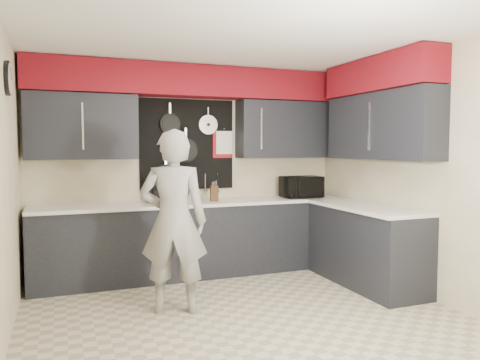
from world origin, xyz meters
name	(u,v)px	position (x,y,z in m)	size (l,w,h in m)	color
ground	(239,312)	(0.00, 0.00, 0.00)	(4.00, 4.00, 0.00)	beige
back_wall_assembly	(194,114)	(0.01, 1.60, 2.01)	(4.00, 0.36, 2.60)	beige
right_wall_assembly	(384,116)	(1.85, 0.26, 1.94)	(0.36, 3.50, 2.60)	beige
left_wall_assembly	(4,179)	(-1.99, 0.02, 1.33)	(0.05, 3.50, 2.60)	beige
base_cabinets	(244,240)	(0.49, 1.13, 0.46)	(3.95, 2.20, 0.92)	black
microwave	(301,187)	(1.41, 1.38, 1.06)	(0.51, 0.35, 0.28)	black
knife_block	(214,193)	(0.20, 1.39, 1.02)	(0.09, 0.09, 0.19)	#392012
utensil_crock	(181,195)	(-0.19, 1.51, 1.00)	(0.13, 0.13, 0.16)	silver
coffee_maker	(157,190)	(-0.50, 1.48, 1.08)	(0.22, 0.25, 0.31)	black
person	(174,221)	(-0.58, 0.26, 0.88)	(0.64, 0.42, 1.76)	#9F9F9D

